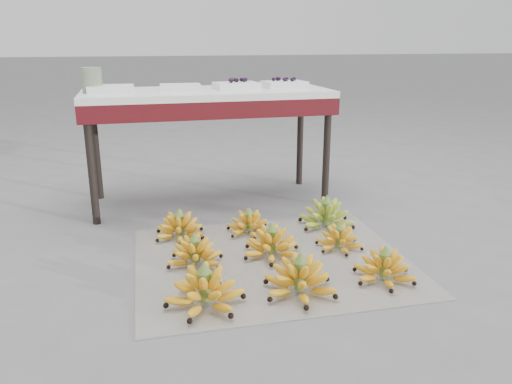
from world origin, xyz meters
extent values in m
plane|color=slate|center=(0.00, 0.00, 0.00)|extent=(60.00, 60.00, 0.00)
cube|color=beige|center=(0.03, 0.01, 0.00)|extent=(1.28, 1.08, 0.01)
ellipsoid|color=yellow|center=(-0.34, -0.33, 0.05)|extent=(0.36, 0.36, 0.09)
ellipsoid|color=yellow|center=(-0.34, -0.33, 0.09)|extent=(0.25, 0.25, 0.07)
ellipsoid|color=yellow|center=(-0.34, -0.33, 0.13)|extent=(0.16, 0.16, 0.06)
cylinder|color=#58752E|center=(-0.34, -0.33, 0.09)|extent=(0.05, 0.05, 0.13)
cone|color=#58752E|center=(-0.34, -0.33, 0.17)|extent=(0.06, 0.06, 0.05)
ellipsoid|color=yellow|center=(0.05, -0.33, 0.05)|extent=(0.31, 0.31, 0.09)
ellipsoid|color=yellow|center=(0.05, -0.33, 0.09)|extent=(0.22, 0.22, 0.07)
ellipsoid|color=yellow|center=(0.05, -0.33, 0.13)|extent=(0.14, 0.14, 0.06)
cylinder|color=#58752E|center=(0.05, -0.33, 0.09)|extent=(0.05, 0.05, 0.12)
cone|color=#58752E|center=(0.05, -0.33, 0.17)|extent=(0.06, 0.06, 0.05)
ellipsoid|color=yellow|center=(0.44, -0.31, 0.05)|extent=(0.32, 0.32, 0.08)
ellipsoid|color=yellow|center=(0.44, -0.31, 0.08)|extent=(0.22, 0.22, 0.06)
ellipsoid|color=yellow|center=(0.44, -0.31, 0.11)|extent=(0.15, 0.15, 0.05)
cylinder|color=#58752E|center=(0.44, -0.31, 0.08)|extent=(0.04, 0.04, 0.11)
cone|color=#58752E|center=(0.44, -0.31, 0.15)|extent=(0.05, 0.05, 0.04)
ellipsoid|color=yellow|center=(-0.32, 0.04, 0.04)|extent=(0.26, 0.26, 0.08)
ellipsoid|color=yellow|center=(-0.32, 0.04, 0.08)|extent=(0.19, 0.19, 0.06)
ellipsoid|color=yellow|center=(-0.32, 0.04, 0.11)|extent=(0.12, 0.12, 0.05)
cylinder|color=#58752E|center=(-0.32, 0.04, 0.08)|extent=(0.04, 0.04, 0.11)
cone|color=#58752E|center=(-0.32, 0.04, 0.15)|extent=(0.05, 0.05, 0.04)
ellipsoid|color=yellow|center=(0.04, 0.05, 0.05)|extent=(0.32, 0.32, 0.08)
ellipsoid|color=yellow|center=(0.04, 0.05, 0.08)|extent=(0.22, 0.22, 0.06)
ellipsoid|color=yellow|center=(0.04, 0.05, 0.12)|extent=(0.15, 0.15, 0.05)
cylinder|color=#58752E|center=(0.04, 0.05, 0.08)|extent=(0.05, 0.05, 0.11)
cone|color=#58752E|center=(0.04, 0.05, 0.16)|extent=(0.05, 0.05, 0.04)
ellipsoid|color=yellow|center=(0.39, 0.05, 0.04)|extent=(0.30, 0.30, 0.07)
ellipsoid|color=yellow|center=(0.39, 0.05, 0.07)|extent=(0.21, 0.21, 0.05)
ellipsoid|color=yellow|center=(0.39, 0.05, 0.10)|extent=(0.14, 0.14, 0.04)
cylinder|color=#58752E|center=(0.39, 0.05, 0.07)|extent=(0.04, 0.04, 0.09)
cone|color=#58752E|center=(0.39, 0.05, 0.13)|extent=(0.04, 0.04, 0.03)
ellipsoid|color=yellow|center=(-0.36, 0.39, 0.05)|extent=(0.33, 0.33, 0.08)
ellipsoid|color=yellow|center=(-0.36, 0.39, 0.08)|extent=(0.23, 0.23, 0.06)
ellipsoid|color=yellow|center=(-0.36, 0.39, 0.11)|extent=(0.15, 0.15, 0.05)
cylinder|color=#58752E|center=(-0.36, 0.39, 0.08)|extent=(0.04, 0.04, 0.11)
cone|color=#58752E|center=(-0.36, 0.39, 0.15)|extent=(0.05, 0.05, 0.04)
ellipsoid|color=yellow|center=(0.01, 0.36, 0.04)|extent=(0.29, 0.29, 0.07)
ellipsoid|color=yellow|center=(0.01, 0.36, 0.07)|extent=(0.20, 0.20, 0.05)
ellipsoid|color=yellow|center=(0.01, 0.36, 0.10)|extent=(0.13, 0.13, 0.04)
cylinder|color=#58752E|center=(0.01, 0.36, 0.07)|extent=(0.04, 0.04, 0.10)
cone|color=#58752E|center=(0.01, 0.36, 0.14)|extent=(0.05, 0.05, 0.04)
ellipsoid|color=#73A12F|center=(0.44, 0.35, 0.05)|extent=(0.38, 0.38, 0.09)
ellipsoid|color=#73A12F|center=(0.44, 0.35, 0.09)|extent=(0.27, 0.27, 0.07)
ellipsoid|color=#73A12F|center=(0.44, 0.35, 0.13)|extent=(0.18, 0.18, 0.06)
cylinder|color=#58752E|center=(0.44, 0.35, 0.09)|extent=(0.05, 0.05, 0.12)
cone|color=#58752E|center=(0.44, 0.35, 0.17)|extent=(0.06, 0.06, 0.05)
cylinder|color=black|center=(-0.79, 0.73, 0.33)|extent=(0.04, 0.04, 0.67)
cylinder|color=black|center=(0.58, 0.73, 0.33)|extent=(0.04, 0.04, 0.67)
cylinder|color=black|center=(-0.79, 1.22, 0.33)|extent=(0.04, 0.04, 0.67)
cylinder|color=black|center=(0.58, 1.22, 0.33)|extent=(0.04, 0.04, 0.67)
cube|color=#520F15|center=(-0.10, 0.98, 0.62)|extent=(1.47, 0.59, 0.10)
cube|color=white|center=(-0.10, 0.98, 0.69)|extent=(1.47, 0.59, 0.04)
cube|color=silver|center=(-0.66, 0.96, 0.72)|extent=(0.26, 0.19, 0.04)
cube|color=silver|center=(-0.26, 0.95, 0.72)|extent=(0.24, 0.18, 0.04)
cube|color=silver|center=(0.07, 0.96, 0.73)|extent=(0.27, 0.21, 0.04)
sphere|color=black|center=(0.03, 0.92, 0.76)|extent=(0.02, 0.02, 0.02)
sphere|color=black|center=(0.08, 0.96, 0.76)|extent=(0.02, 0.02, 0.02)
sphere|color=black|center=(0.04, 0.97, 0.76)|extent=(0.02, 0.02, 0.02)
sphere|color=black|center=(0.14, 1.00, 0.76)|extent=(0.02, 0.02, 0.02)
sphere|color=black|center=(0.08, 1.00, 0.76)|extent=(0.02, 0.02, 0.02)
sphere|color=black|center=(0.06, 1.00, 0.76)|extent=(0.02, 0.02, 0.02)
sphere|color=black|center=(0.04, 0.98, 0.76)|extent=(0.02, 0.02, 0.02)
sphere|color=black|center=(0.12, 1.01, 0.76)|extent=(0.02, 0.02, 0.02)
sphere|color=black|center=(0.12, 0.96, 0.76)|extent=(0.02, 0.02, 0.02)
sphere|color=black|center=(0.13, 1.00, 0.76)|extent=(0.02, 0.02, 0.02)
cube|color=silver|center=(0.38, 0.97, 0.73)|extent=(0.27, 0.21, 0.04)
sphere|color=black|center=(0.36, 1.02, 0.76)|extent=(0.02, 0.02, 0.02)
sphere|color=black|center=(0.32, 0.99, 0.76)|extent=(0.02, 0.02, 0.02)
sphere|color=black|center=(0.35, 1.02, 0.76)|extent=(0.02, 0.02, 0.02)
sphere|color=black|center=(0.38, 0.95, 0.76)|extent=(0.02, 0.02, 0.02)
sphere|color=black|center=(0.36, 1.02, 0.76)|extent=(0.02, 0.02, 0.02)
sphere|color=black|center=(0.45, 0.98, 0.76)|extent=(0.02, 0.02, 0.02)
sphere|color=black|center=(0.42, 0.93, 0.76)|extent=(0.02, 0.02, 0.02)
sphere|color=black|center=(0.40, 0.99, 0.76)|extent=(0.02, 0.02, 0.02)
cylinder|color=beige|center=(-0.76, 0.95, 0.78)|extent=(0.15, 0.15, 0.14)
camera|label=1|loc=(-0.57, -2.05, 1.00)|focal=35.00mm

